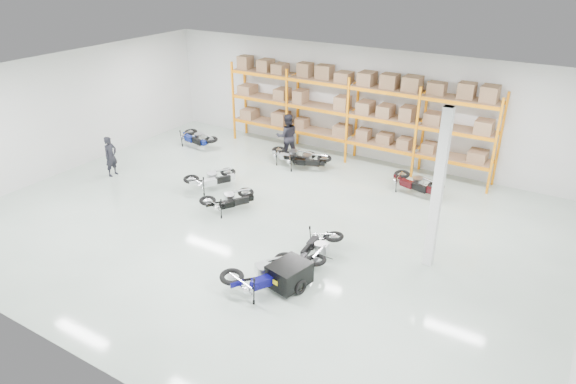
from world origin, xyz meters
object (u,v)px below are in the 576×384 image
Objects in this scene: moto_back_c at (306,156)px; trailer at (289,274)px; moto_back_a at (197,135)px; moto_back_d at (416,179)px; moto_silver_left at (212,175)px; moto_touring_right at (319,244)px; moto_back_b at (292,152)px; moto_black_far_left at (229,197)px; moto_blue_centre at (263,269)px; person_back at (287,136)px; person_left at (111,156)px.

trailer is at bearing -169.71° from moto_back_c.
moto_back_d is at bearing -75.01° from moto_back_a.
moto_silver_left is 1.03× the size of moto_touring_right.
trailer is 8.42m from moto_back_b.
moto_back_b is (-4.30, 7.24, 0.09)m from trailer.
trailer is at bearing -155.31° from moto_back_b.
moto_back_a is at bearing 89.72° from moto_back_b.
moto_touring_right is 0.99× the size of moto_back_b.
moto_black_far_left is 1.00× the size of moto_touring_right.
moto_silver_left is at bearing -9.93° from moto_blue_centre.
moto_silver_left is at bearing 133.56° from moto_back_d.
person_left is at bearing 7.18° from person_back.
person_left is (-4.04, -1.05, 0.26)m from moto_silver_left.
moto_back_a reaches higher than moto_back_c.
moto_silver_left is at bearing 153.07° from moto_touring_right.
trailer is at bearing -108.43° from person_left.
moto_black_far_left is 4.44m from moto_back_c.
person_back is at bearing -46.10° from person_left.
moto_back_c is at bearing -63.82° from moto_black_far_left.
person_left is 6.97m from person_back.
moto_back_b is 1.06× the size of person_left.
moto_black_far_left is 6.63m from moto_back_d.
moto_back_c is at bearing -89.24° from moto_silver_left.
person_back reaches higher than moto_blue_centre.
moto_black_far_left is 0.88× the size of person_back.
trailer is (3.97, -2.68, -0.09)m from moto_black_far_left.
moto_black_far_left is 5.16m from person_back.
moto_silver_left is 1.03× the size of moto_back_b.
moto_blue_centre is 0.68m from trailer.
moto_back_a reaches higher than moto_black_far_left.
person_left is (-5.29, -4.57, 0.27)m from moto_back_b.
moto_back_b reaches higher than moto_black_far_left.
moto_back_d is (0.87, 5.61, 0.02)m from moto_touring_right.
moto_touring_right is 7.82m from person_back.
moto_blue_centre is 1.09× the size of moto_back_d.
moto_black_far_left is at bearing 178.14° from moto_back_b.
moto_black_far_left is 4.79m from trailer.
moto_blue_centre is 2.03m from moto_touring_right.
moto_silver_left is at bearing -78.33° from person_left.
person_left is at bearing 176.79° from trailer.
moto_blue_centre is 1.14× the size of moto_touring_right.
moto_back_d is 5.72m from person_back.
moto_back_c is 4.43m from moto_back_d.
moto_silver_left is 4.12m from person_back.
moto_silver_left is 1.89m from moto_black_far_left.
moto_back_b is (-4.30, 5.64, 0.00)m from moto_touring_right.
moto_back_b is at bearing 62.54° from moto_back_c.
trailer is at bearing -96.04° from moto_touring_right.
moto_back_c is at bearing 112.91° from person_back.
trailer is 7.26m from moto_back_d.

